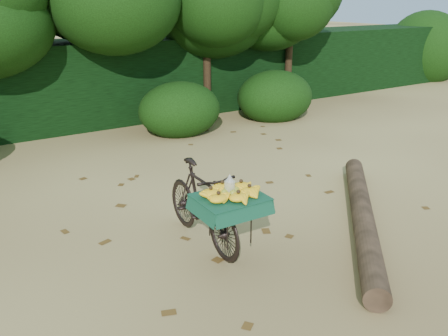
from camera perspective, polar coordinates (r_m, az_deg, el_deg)
ground at (r=5.83m, az=1.44°, el=-7.61°), size 80.00×80.00×0.00m
vendor_bicycle at (r=5.36m, az=-2.53°, el=-4.38°), size 0.70×1.69×0.96m
fallen_log at (r=6.19m, az=16.31°, el=-5.41°), size 2.72×2.81×0.26m
hedge_backdrop at (r=11.11m, az=-17.30°, el=9.70°), size 26.00×1.80×1.80m
tree_row at (r=10.06m, az=-20.29°, el=14.75°), size 14.50×2.00×4.00m
bush_clumps at (r=9.50m, az=-10.72°, el=5.86°), size 8.80×1.70×0.90m
leaf_litter at (r=6.32m, az=-1.87°, el=-5.28°), size 7.00×7.30×0.01m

